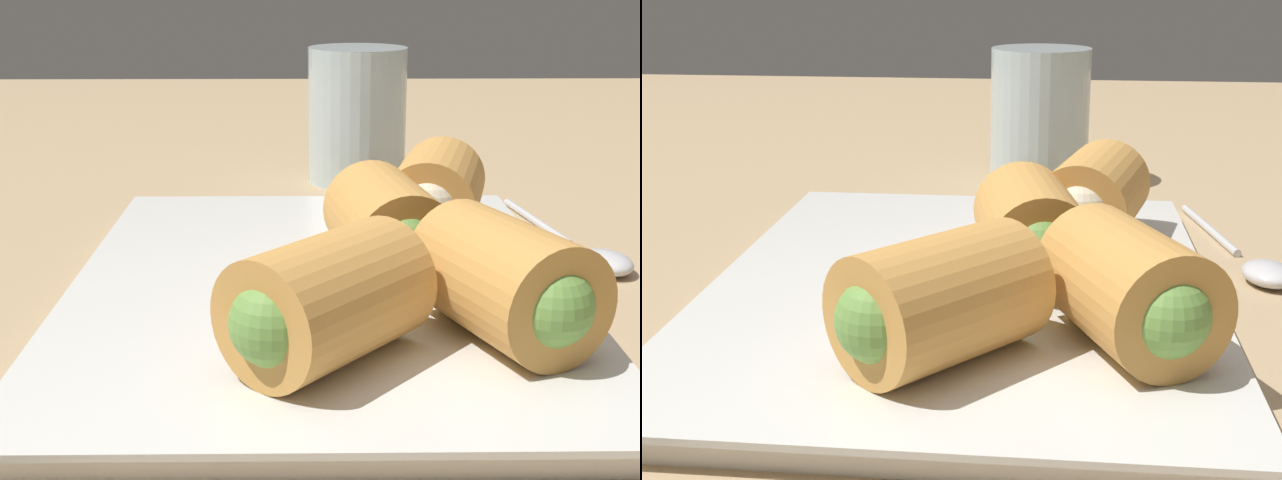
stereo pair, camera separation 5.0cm
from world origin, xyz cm
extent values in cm
cube|color=tan|center=(0.00, 0.00, 1.00)|extent=(180.00, 140.00, 2.00)
cube|color=silver|center=(-3.10, 1.99, 2.60)|extent=(32.52, 24.23, 1.20)
cube|color=silver|center=(-3.10, 1.99, 3.35)|extent=(33.82, 25.20, 0.30)
cylinder|color=#D19347|center=(4.36, -4.88, 6.13)|extent=(8.91, 7.03, 5.26)
sphere|color=beige|center=(1.32, -4.11, 6.13)|extent=(3.42, 3.42, 3.42)
cylinder|color=#D19347|center=(-12.78, 1.81, 6.13)|extent=(9.37, 9.15, 5.26)
sphere|color=#6B9E47|center=(-15.13, 3.90, 6.13)|extent=(3.42, 3.42, 3.42)
cylinder|color=#D19347|center=(-10.60, -5.76, 6.13)|extent=(9.29, 7.92, 5.26)
sphere|color=#6B9E47|center=(-13.49, -6.99, 6.13)|extent=(3.42, 3.42, 3.42)
cylinder|color=#D19347|center=(-2.50, -1.49, 6.13)|extent=(8.65, 6.54, 5.26)
sphere|color=#6B9E47|center=(-5.59, -2.03, 6.13)|extent=(3.42, 3.42, 3.42)
cylinder|color=silver|center=(11.61, -12.83, 2.25)|extent=(10.29, 2.24, 0.50)
ellipsoid|color=silver|center=(1.91, -14.49, 2.63)|extent=(4.03, 3.35, 1.25)
cylinder|color=silver|center=(24.64, -1.34, 7.33)|extent=(7.81, 7.81, 10.65)
camera|label=1|loc=(-46.02, 2.56, 19.08)|focal=50.00mm
camera|label=2|loc=(-45.79, -2.44, 19.08)|focal=50.00mm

